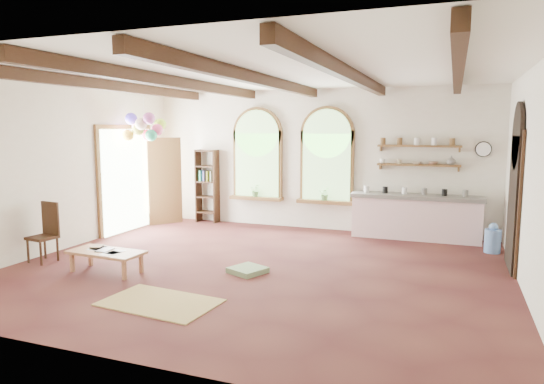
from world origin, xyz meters
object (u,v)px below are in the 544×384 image
at_px(side_chair, 44,245).
at_px(balloon_cluster, 144,127).
at_px(kitchen_counter, 416,216).
at_px(coffee_table, 106,253).

xyz_separation_m(side_chair, balloon_cluster, (0.25, 2.71, 2.05)).
bearing_deg(kitchen_counter, side_chair, -145.17).
distance_m(kitchen_counter, balloon_cluster, 6.17).
distance_m(side_chair, balloon_cluster, 3.41).
height_order(side_chair, balloon_cluster, balloon_cluster).
bearing_deg(side_chair, coffee_table, -5.40).
bearing_deg(side_chair, kitchen_counter, 34.83).
height_order(kitchen_counter, balloon_cluster, balloon_cluster).
bearing_deg(coffee_table, side_chair, 174.60).
height_order(kitchen_counter, side_chair, side_chair).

